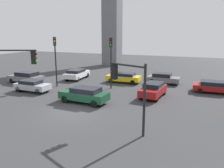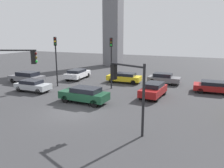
{
  "view_description": "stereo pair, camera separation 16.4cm",
  "coord_description": "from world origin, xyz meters",
  "px_view_note": "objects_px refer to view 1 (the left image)",
  "views": [
    {
      "loc": [
        9.61,
        -14.3,
        6.17
      ],
      "look_at": [
        1.84,
        3.94,
        1.68
      ],
      "focal_mm": 35.34,
      "sensor_mm": 36.0,
      "label": 1
    },
    {
      "loc": [
        9.76,
        -14.24,
        6.17
      ],
      "look_at": [
        1.84,
        3.94,
        1.68
      ],
      "focal_mm": 35.34,
      "sensor_mm": 36.0,
      "label": 2
    }
  ],
  "objects_px": {
    "traffic_light_2": "(55,53)",
    "car_3": "(26,77)",
    "traffic_light_0": "(128,82)",
    "car_4": "(124,77)",
    "traffic_light_1": "(11,66)",
    "traffic_light_3": "(111,54)",
    "car_8": "(32,85)",
    "car_5": "(77,74)",
    "car_7": "(163,78)",
    "car_2": "(84,94)",
    "car_1": "(153,90)",
    "car_0": "(215,87)"
  },
  "relations": [
    {
      "from": "traffic_light_2",
      "to": "traffic_light_3",
      "type": "height_order",
      "value": "traffic_light_2"
    },
    {
      "from": "car_4",
      "to": "car_8",
      "type": "bearing_deg",
      "value": 44.95
    },
    {
      "from": "car_1",
      "to": "car_2",
      "type": "relative_size",
      "value": 0.9
    },
    {
      "from": "car_1",
      "to": "traffic_light_3",
      "type": "bearing_deg",
      "value": -102.05
    },
    {
      "from": "car_0",
      "to": "car_4",
      "type": "bearing_deg",
      "value": 173.29
    },
    {
      "from": "car_0",
      "to": "car_7",
      "type": "distance_m",
      "value": 6.35
    },
    {
      "from": "car_1",
      "to": "car_2",
      "type": "height_order",
      "value": "car_2"
    },
    {
      "from": "traffic_light_0",
      "to": "car_0",
      "type": "height_order",
      "value": "traffic_light_0"
    },
    {
      "from": "car_3",
      "to": "car_4",
      "type": "distance_m",
      "value": 12.65
    },
    {
      "from": "traffic_light_0",
      "to": "car_3",
      "type": "relative_size",
      "value": 0.98
    },
    {
      "from": "car_2",
      "to": "car_7",
      "type": "bearing_deg",
      "value": -113.15
    },
    {
      "from": "traffic_light_3",
      "to": "car_7",
      "type": "xyz_separation_m",
      "value": [
        5.09,
        4.98,
        -3.28
      ]
    },
    {
      "from": "traffic_light_0",
      "to": "car_0",
      "type": "distance_m",
      "value": 14.06
    },
    {
      "from": "car_3",
      "to": "car_5",
      "type": "height_order",
      "value": "car_3"
    },
    {
      "from": "car_0",
      "to": "car_7",
      "type": "bearing_deg",
      "value": 156.77
    },
    {
      "from": "traffic_light_3",
      "to": "car_7",
      "type": "bearing_deg",
      "value": 122.53
    },
    {
      "from": "traffic_light_1",
      "to": "car_5",
      "type": "distance_m",
      "value": 14.01
    },
    {
      "from": "car_1",
      "to": "car_2",
      "type": "xyz_separation_m",
      "value": [
        -5.38,
        -4.34,
        0.02
      ]
    },
    {
      "from": "car_5",
      "to": "car_4",
      "type": "bearing_deg",
      "value": -92.35
    },
    {
      "from": "traffic_light_2",
      "to": "car_0",
      "type": "distance_m",
      "value": 18.29
    },
    {
      "from": "car_3",
      "to": "car_8",
      "type": "relative_size",
      "value": 1.16
    },
    {
      "from": "traffic_light_3",
      "to": "car_1",
      "type": "height_order",
      "value": "traffic_light_3"
    },
    {
      "from": "car_8",
      "to": "car_3",
      "type": "bearing_deg",
      "value": 140.12
    },
    {
      "from": "car_5",
      "to": "car_7",
      "type": "bearing_deg",
      "value": -86.53
    },
    {
      "from": "traffic_light_3",
      "to": "car_2",
      "type": "height_order",
      "value": "traffic_light_3"
    },
    {
      "from": "traffic_light_0",
      "to": "car_7",
      "type": "distance_m",
      "value": 15.16
    },
    {
      "from": "car_1",
      "to": "car_4",
      "type": "xyz_separation_m",
      "value": [
        -5.01,
        5.16,
        -0.07
      ]
    },
    {
      "from": "car_3",
      "to": "car_8",
      "type": "bearing_deg",
      "value": 140.74
    },
    {
      "from": "traffic_light_1",
      "to": "traffic_light_2",
      "type": "xyz_separation_m",
      "value": [
        -2.33,
        8.66,
        0.29
      ]
    },
    {
      "from": "traffic_light_1",
      "to": "car_4",
      "type": "distance_m",
      "value": 14.78
    },
    {
      "from": "car_2",
      "to": "traffic_light_1",
      "type": "bearing_deg",
      "value": 48.98
    },
    {
      "from": "car_0",
      "to": "car_3",
      "type": "relative_size",
      "value": 1.0
    },
    {
      "from": "car_8",
      "to": "traffic_light_0",
      "type": "bearing_deg",
      "value": -23.06
    },
    {
      "from": "traffic_light_2",
      "to": "car_0",
      "type": "bearing_deg",
      "value": 72.68
    },
    {
      "from": "car_7",
      "to": "car_4",
      "type": "bearing_deg",
      "value": -163.64
    },
    {
      "from": "traffic_light_3",
      "to": "car_7",
      "type": "height_order",
      "value": "traffic_light_3"
    },
    {
      "from": "car_7",
      "to": "car_8",
      "type": "height_order",
      "value": "car_7"
    },
    {
      "from": "traffic_light_3",
      "to": "traffic_light_0",
      "type": "bearing_deg",
      "value": 16.8
    },
    {
      "from": "traffic_light_2",
      "to": "car_3",
      "type": "height_order",
      "value": "traffic_light_2"
    },
    {
      "from": "traffic_light_2",
      "to": "traffic_light_3",
      "type": "distance_m",
      "value": 6.63
    },
    {
      "from": "traffic_light_0",
      "to": "traffic_light_2",
      "type": "bearing_deg",
      "value": -13.5
    },
    {
      "from": "car_0",
      "to": "car_4",
      "type": "height_order",
      "value": "car_4"
    },
    {
      "from": "traffic_light_1",
      "to": "car_4",
      "type": "relative_size",
      "value": 1.21
    },
    {
      "from": "car_2",
      "to": "car_5",
      "type": "distance_m",
      "value": 11.26
    },
    {
      "from": "car_1",
      "to": "traffic_light_1",
      "type": "bearing_deg",
      "value": -42.75
    },
    {
      "from": "car_5",
      "to": "car_1",
      "type": "bearing_deg",
      "value": -117.12
    },
    {
      "from": "car_3",
      "to": "car_7",
      "type": "xyz_separation_m",
      "value": [
        16.42,
        6.45,
        -0.03
      ]
    },
    {
      "from": "traffic_light_3",
      "to": "car_8",
      "type": "relative_size",
      "value": 1.47
    },
    {
      "from": "car_3",
      "to": "car_4",
      "type": "xyz_separation_m",
      "value": [
        11.61,
        5.03,
        -0.05
      ]
    },
    {
      "from": "car_5",
      "to": "car_8",
      "type": "height_order",
      "value": "car_5"
    }
  ]
}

